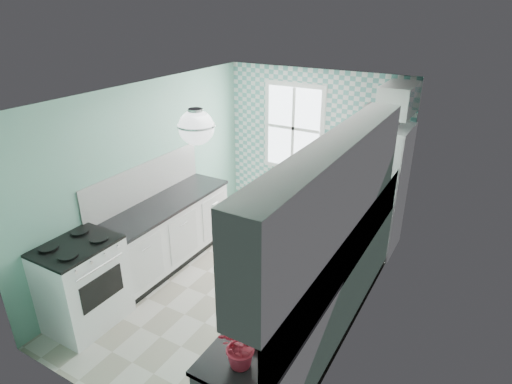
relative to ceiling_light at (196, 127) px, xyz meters
The scene contains 26 objects.
floor 2.47m from the ceiling_light, 90.00° to the left, with size 3.00×4.40×0.02m, color silver.
ceiling 0.82m from the ceiling_light, 90.00° to the left, with size 3.00×4.40×0.02m, color white.
wall_back 3.20m from the ceiling_light, 90.00° to the left, with size 3.00×0.02×2.50m, color #79B6A1.
wall_front 1.77m from the ceiling_light, 90.00° to the right, with size 3.00×0.02×2.50m, color #79B6A1.
wall_left 2.02m from the ceiling_light, 152.09° to the left, with size 0.02×4.40×2.50m, color #79B6A1.
wall_right 2.02m from the ceiling_light, 27.91° to the left, with size 0.02×4.40×2.50m, color #79B6A1.
accent_wall 3.17m from the ceiling_light, 90.00° to the left, with size 3.00×0.01×2.50m, color #62AFA7.
window 3.08m from the ceiling_light, 96.74° to the left, with size 1.04×0.05×1.44m.
backsplash_right 1.91m from the ceiling_light, 15.05° to the left, with size 0.02×3.60×0.51m, color white.
backsplash_left 2.00m from the ceiling_light, 154.02° to the left, with size 0.02×2.15×0.51m, color white.
upper_cabinets_right 1.41m from the ceiling_light, ahead, with size 0.33×3.20×0.90m, color white.
upper_cabinet_fridge 2.93m from the ceiling_light, 63.70° to the left, with size 0.40×0.74×0.40m, color white.
ceiling_light is the anchor object (origin of this frame).
base_cabinets_right 2.26m from the ceiling_light, 18.43° to the left, with size 0.60×3.60×0.90m, color white.
countertop_right 1.88m from the ceiling_light, 18.65° to the left, with size 0.63×3.60×0.04m, color black.
base_cabinets_left 2.34m from the ceiling_light, 148.86° to the left, with size 0.60×2.15×0.90m, color white.
countertop_left 1.97m from the ceiling_light, 148.54° to the left, with size 0.63×2.15×0.04m, color black.
fridge 3.16m from the ceiling_light, 67.04° to the left, with size 0.82×0.81×1.88m.
stove 2.27m from the ceiling_light, 149.85° to the right, with size 0.67×0.84×1.02m.
sink 2.38m from the ceiling_light, 51.44° to the left, with size 0.49×0.41×0.53m.
rug 3.00m from the ceiling_light, 79.51° to the left, with size 0.75×1.07×0.02m, color maroon.
dish_towel 2.33m from the ceiling_light, 51.68° to the left, with size 0.02×0.25×0.37m, color #59A19D.
fruit_bowl 2.00m from the ceiling_light, 35.21° to the right, with size 0.25×0.25×0.06m, color white.
potted_plant 2.05m from the ceiling_light, 43.58° to the right, with size 0.32×0.28×0.36m, color #B31505.
soap_bottle 2.53m from the ceiling_light, 54.93° to the left, with size 0.08×0.08×0.17m, color #96C4CD.
microwave 2.86m from the ceiling_light, 67.04° to the left, with size 0.46×0.31×0.26m, color white.
Camera 1 is at (2.47, -3.95, 3.42)m, focal length 30.00 mm.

